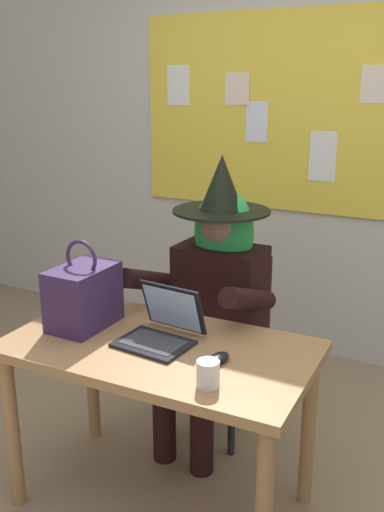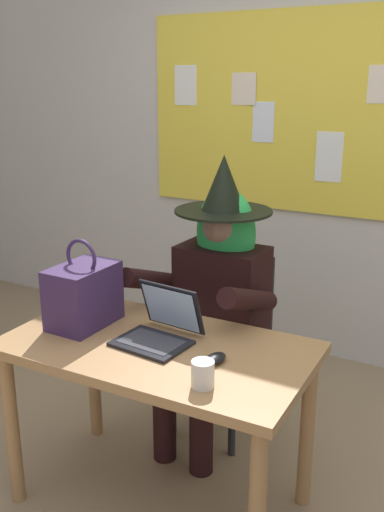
# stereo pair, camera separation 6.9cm
# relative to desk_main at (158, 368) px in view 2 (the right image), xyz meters

# --- Properties ---
(wall_back_bulletin) EXTENTS (6.32, 1.93, 2.96)m
(wall_back_bulletin) POSITION_rel_desk_main_xyz_m (0.13, 1.75, 0.86)
(wall_back_bulletin) COLOR beige
(wall_back_bulletin) RESTS_ON ground
(desk_main) EXTENTS (1.23, 0.71, 0.74)m
(desk_main) POSITION_rel_desk_main_xyz_m (0.00, 0.00, 0.00)
(desk_main) COLOR #A37547
(desk_main) RESTS_ON ground
(chair_at_desk) EXTENTS (0.44, 0.44, 0.91)m
(chair_at_desk) POSITION_rel_desk_main_xyz_m (-0.03, 0.70, -0.12)
(chair_at_desk) COLOR black
(chair_at_desk) RESTS_ON ground
(person_costumed) EXTENTS (0.60, 0.70, 1.42)m
(person_costumed) POSITION_rel_desk_main_xyz_m (-0.04, 0.58, 0.16)
(person_costumed) COLOR black
(person_costumed) RESTS_ON ground
(laptop) EXTENTS (0.30, 0.30, 0.22)m
(laptop) POSITION_rel_desk_main_xyz_m (-0.01, 0.03, 0.16)
(laptop) COLOR black
(laptop) RESTS_ON desk_main
(computer_mouse) EXTENTS (0.08, 0.11, 0.03)m
(computer_mouse) POSITION_rel_desk_main_xyz_m (0.27, -0.03, 0.12)
(computer_mouse) COLOR black
(computer_mouse) RESTS_ON desk_main
(handbag) EXTENTS (0.20, 0.30, 0.38)m
(handbag) POSITION_rel_desk_main_xyz_m (-0.38, 0.01, 0.24)
(handbag) COLOR #38234C
(handbag) RESTS_ON desk_main
(coffee_mug) EXTENTS (0.08, 0.08, 0.09)m
(coffee_mug) POSITION_rel_desk_main_xyz_m (0.32, -0.20, 0.15)
(coffee_mug) COLOR silver
(coffee_mug) RESTS_ON desk_main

